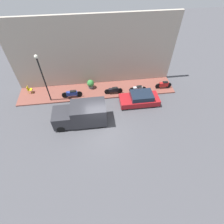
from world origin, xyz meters
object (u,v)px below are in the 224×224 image
at_px(scooter_silver, 138,89).
at_px(streetlamp, 42,74).
at_px(parked_car, 140,99).
at_px(motorcycle_blue, 72,94).
at_px(cafe_chair, 29,89).
at_px(motorcycle_black, 114,90).
at_px(delivery_van, 81,114).
at_px(motorcycle_red, 164,85).
at_px(potted_plant, 91,84).

bearing_deg(scooter_silver, streetlamp, 91.04).
bearing_deg(parked_car, scooter_silver, -6.51).
distance_m(motorcycle_blue, cafe_chair, 4.65).
xyz_separation_m(motorcycle_black, scooter_silver, (-0.04, -2.56, -0.01)).
xyz_separation_m(scooter_silver, cafe_chair, (1.28, 11.31, 0.07)).
xyz_separation_m(delivery_van, motorcycle_blue, (3.38, 0.92, -0.45)).
height_order(motorcycle_red, motorcycle_blue, motorcycle_red).
xyz_separation_m(delivery_van, cafe_chair, (4.65, 5.39, -0.44)).
height_order(motorcycle_red, potted_plant, potted_plant).
bearing_deg(streetlamp, motorcycle_black, -88.15).
height_order(motorcycle_black, streetlamp, streetlamp).
relative_size(delivery_van, streetlamp, 0.91).
distance_m(delivery_van, cafe_chair, 7.13).
distance_m(motorcycle_red, cafe_chair, 14.25).
bearing_deg(motorcycle_blue, delivery_van, -164.85).
xyz_separation_m(motorcycle_black, cafe_chair, (1.23, 8.75, 0.05)).
xyz_separation_m(scooter_silver, streetlamp, (-0.16, 9.02, 2.78)).
bearing_deg(motorcycle_black, parked_car, -125.03).
height_order(delivery_van, cafe_chair, delivery_van).
relative_size(motorcycle_red, motorcycle_black, 0.94).
bearing_deg(cafe_chair, streetlamp, -122.23).
bearing_deg(delivery_van, motorcycle_blue, 15.15).
distance_m(motorcycle_blue, scooter_silver, 6.84).
relative_size(delivery_van, potted_plant, 4.62).
relative_size(delivery_van, cafe_chair, 5.62).
distance_m(delivery_van, scooter_silver, 6.84).
bearing_deg(motorcycle_black, scooter_silver, -90.99).
bearing_deg(motorcycle_red, potted_plant, 82.40).
bearing_deg(streetlamp, cafe_chair, 57.77).
xyz_separation_m(motorcycle_blue, cafe_chair, (1.27, 4.47, 0.02)).
relative_size(motorcycle_black, scooter_silver, 1.04).
distance_m(motorcycle_red, streetlamp, 12.24).
height_order(delivery_van, streetlamp, streetlamp).
relative_size(motorcycle_red, motorcycle_blue, 0.86).
bearing_deg(parked_car, streetlamp, 80.64).
bearing_deg(delivery_van, potted_plant, -12.41).
bearing_deg(motorcycle_red, motorcycle_blue, 91.46).
xyz_separation_m(parked_car, motorcycle_red, (1.88, -3.09, -0.03)).
distance_m(scooter_silver, streetlamp, 9.44).
distance_m(potted_plant, cafe_chair, 6.42).
bearing_deg(cafe_chair, delivery_van, -130.82).
bearing_deg(parked_car, potted_plant, 58.22).
height_order(motorcycle_red, streetlamp, streetlamp).
relative_size(delivery_van, motorcycle_blue, 2.19).
height_order(scooter_silver, cafe_chair, cafe_chair).
distance_m(scooter_silver, cafe_chair, 11.38).
relative_size(potted_plant, cafe_chair, 1.22).
xyz_separation_m(parked_car, motorcycle_blue, (1.63, 6.66, -0.02)).
bearing_deg(parked_car, delivery_van, 106.98).
bearing_deg(delivery_van, cafe_chair, 49.18).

